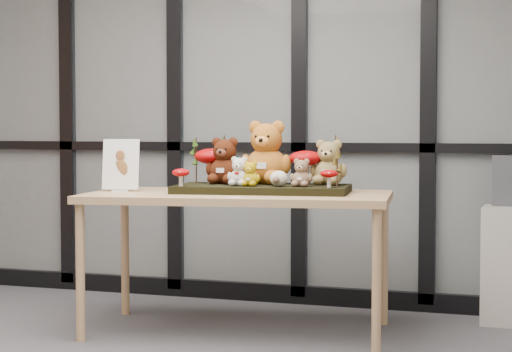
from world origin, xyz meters
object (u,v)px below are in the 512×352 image
at_px(bear_tan_back, 329,160).
at_px(bear_brown_medium, 225,158).
at_px(bear_white_bow, 239,170).
at_px(sign_holder, 121,167).
at_px(mushroom_front_left, 181,176).
at_px(bear_pooh_yellow, 267,149).
at_px(bear_small_yellow, 250,172).
at_px(mushroom_front_right, 329,178).
at_px(mushroom_back_left, 212,164).
at_px(plush_cream_hedgehog, 279,178).
at_px(diorama_tray, 263,189).
at_px(bear_beige_small, 302,171).
at_px(display_table, 238,204).
at_px(mushroom_back_right, 306,166).

bearing_deg(bear_tan_back, bear_brown_medium, -177.82).
distance_m(bear_white_bow, sign_holder, 0.72).
bearing_deg(mushroom_front_left, bear_pooh_yellow, 42.37).
bearing_deg(sign_holder, bear_small_yellow, -10.32).
distance_m(bear_small_yellow, mushroom_front_left, 0.39).
bearing_deg(mushroom_front_right, sign_holder, -176.27).
xyz_separation_m(mushroom_back_left, mushroom_front_right, (0.77, -0.18, -0.06)).
height_order(plush_cream_hedgehog, mushroom_front_right, mushroom_front_right).
height_order(bear_small_yellow, mushroom_front_right, bear_small_yellow).
xyz_separation_m(bear_tan_back, mushroom_front_left, (-0.76, -0.40, -0.09)).
bearing_deg(bear_tan_back, diorama_tray, -164.60).
relative_size(bear_beige_small, mushroom_back_left, 0.76).
distance_m(bear_brown_medium, mushroom_back_left, 0.12).
bearing_deg(mushroom_back_left, diorama_tray, -15.42).
xyz_separation_m(display_table, bear_small_yellow, (0.08, -0.03, 0.19)).
bearing_deg(bear_small_yellow, bear_white_bow, 165.24).
distance_m(diorama_tray, plush_cream_hedgehog, 0.17).
xyz_separation_m(bear_white_bow, mushroom_back_left, (-0.25, 0.21, 0.02)).
relative_size(plush_cream_hedgehog, mushroom_front_right, 0.90).
xyz_separation_m(display_table, mushroom_front_left, (-0.29, -0.16, 0.16)).
height_order(mushroom_back_right, mushroom_front_right, mushroom_back_right).
height_order(bear_pooh_yellow, mushroom_back_right, bear_pooh_yellow).
height_order(bear_brown_medium, bear_tan_back, bear_brown_medium).
distance_m(bear_white_bow, mushroom_front_left, 0.33).
xyz_separation_m(bear_brown_medium, mushroom_back_right, (0.46, 0.10, -0.04)).
bearing_deg(sign_holder, plush_cream_hedgehog, -9.58).
bearing_deg(diorama_tray, bear_small_yellow, -114.32).
xyz_separation_m(plush_cream_hedgehog, mushroom_front_right, (0.29, 0.01, 0.01)).
bearing_deg(bear_small_yellow, plush_cream_hedgehog, -0.41).
relative_size(bear_beige_small, plush_cream_hedgehog, 1.74).
bearing_deg(display_table, mushroom_front_right, -8.24).
relative_size(display_table, mushroom_back_right, 8.37).
xyz_separation_m(display_table, bear_tan_back, (0.47, 0.24, 0.25)).
bearing_deg(bear_brown_medium, display_table, -52.37).
xyz_separation_m(plush_cream_hedgehog, mushroom_front_left, (-0.53, -0.15, 0.01)).
xyz_separation_m(bear_beige_small, mushroom_front_right, (0.16, -0.02, -0.03)).
xyz_separation_m(mushroom_back_right, mushroom_front_right, (0.20, -0.23, -0.05)).
xyz_separation_m(bear_small_yellow, mushroom_back_right, (0.25, 0.26, 0.03)).
height_order(bear_brown_medium, bear_beige_small, bear_brown_medium).
bearing_deg(bear_tan_back, bear_small_yellow, -153.21).
distance_m(plush_cream_hedgehog, mushroom_back_right, 0.26).
bearing_deg(display_table, mushroom_front_left, -159.01).
relative_size(bear_pooh_yellow, mushroom_back_left, 1.79).
height_order(bear_white_bow, mushroom_front_left, bear_white_bow).
relative_size(display_table, bear_beige_small, 10.51).
bearing_deg(bear_small_yellow, mushroom_back_right, 38.64).
relative_size(mushroom_back_left, mushroom_front_right, 2.08).
xyz_separation_m(mushroom_front_left, sign_holder, (-0.42, 0.08, 0.05)).
bearing_deg(sign_holder, mushroom_front_right, -10.00).
bearing_deg(mushroom_back_right, bear_tan_back, 2.43).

